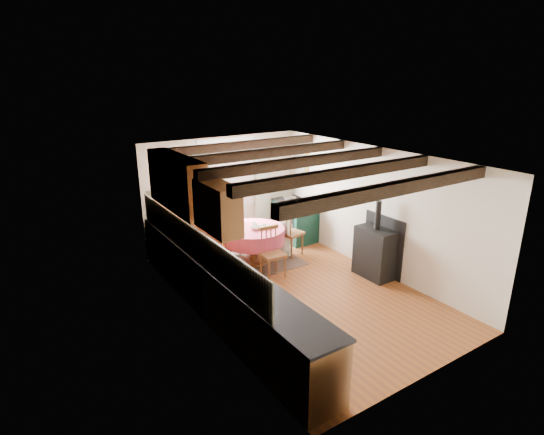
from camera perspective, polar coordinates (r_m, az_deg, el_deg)
floor at (r=7.87m, az=3.24°, el=-9.53°), size 3.60×5.50×0.00m
ceiling at (r=7.07m, az=3.59°, el=7.93°), size 3.60×5.50×0.00m
wall_back at (r=9.62m, az=-6.39°, el=3.35°), size 3.60×0.00×2.40m
wall_front at (r=5.61m, az=20.58°, el=-9.13°), size 3.60×0.00×2.40m
wall_left at (r=6.53m, az=-9.42°, el=-4.17°), size 0.00×5.50×2.40m
wall_right at (r=8.53m, az=13.18°, el=0.99°), size 0.00×5.50×2.40m
beam_a at (r=5.65m, az=15.79°, el=3.66°), size 3.60×0.16×0.16m
beam_b at (r=6.33m, az=9.01°, el=5.67°), size 3.60×0.16×0.16m
beam_c at (r=7.08m, az=3.58°, el=7.21°), size 3.60×0.16×0.16m
beam_d at (r=7.89m, az=-0.80°, el=8.40°), size 3.60×0.16×0.16m
beam_e at (r=8.74m, az=-4.37°, el=9.33°), size 3.60×0.16×0.16m
splash_left at (r=6.80m, az=-10.31°, el=-3.31°), size 0.02×4.50×0.55m
splash_back at (r=9.22m, az=-11.87°, el=2.39°), size 1.40×0.02×0.55m
base_cabinet_left at (r=6.97m, az=-6.82°, el=-9.46°), size 0.60×5.30×0.88m
base_cabinet_back at (r=9.19m, az=-11.20°, el=-2.62°), size 1.30×0.60×0.88m
worktop_left at (r=6.77m, az=-6.81°, el=-5.97°), size 0.64×5.30×0.04m
worktop_back at (r=9.02m, az=-11.33°, el=0.07°), size 1.30×0.64×0.04m
wall_cabinet_glass at (r=7.43m, az=-12.34°, el=4.50°), size 0.34×1.80×0.90m
wall_cabinet_solid at (r=6.11m, az=-7.15°, el=1.30°), size 0.34×0.90×0.70m
window_frame at (r=9.56m, az=-5.90°, el=5.74°), size 1.34×0.03×1.54m
window_pane at (r=9.56m, az=-5.91°, el=5.74°), size 1.20×0.01×1.40m
curtain_left at (r=9.26m, az=-10.22°, el=1.93°), size 0.35×0.10×2.10m
curtain_right at (r=10.01m, az=-1.26°, el=3.47°), size 0.35×0.10×2.10m
curtain_rod at (r=9.37m, az=-5.77°, el=9.22°), size 2.00×0.03×0.03m
wall_picture at (r=10.05m, az=3.78°, el=7.00°), size 0.04×0.50×0.60m
wall_plate at (r=9.99m, az=-1.01°, el=6.96°), size 0.30×0.02×0.30m
rug at (r=8.95m, az=-2.39°, el=-5.85°), size 1.78×1.38×0.01m
dining_table at (r=8.81m, az=-2.42°, el=-3.67°), size 1.24×1.24×0.75m
chair_near at (r=8.16m, az=0.13°, el=-4.63°), size 0.45×0.47×0.97m
chair_left at (r=8.38m, az=-7.44°, el=-4.20°), size 0.46×0.44×0.97m
chair_right at (r=9.14m, az=2.43°, el=-1.78°), size 0.57×0.55×1.06m
aga_range at (r=10.03m, az=3.01°, el=-0.33°), size 0.65×1.01×0.93m
cast_iron_stove at (r=8.32m, az=13.42°, el=-2.81°), size 0.44×0.74×1.48m
child_far at (r=9.17m, az=-4.98°, el=-1.49°), size 0.47×0.37×1.14m
child_right at (r=9.10m, az=1.54°, el=-1.74°), size 0.43×0.58×1.09m
bowl_a at (r=8.65m, az=-0.81°, el=-1.23°), size 0.25×0.25×0.06m
bowl_b at (r=8.59m, az=-2.19°, el=-1.34°), size 0.23×0.23×0.07m
cup at (r=8.71m, az=-2.29°, el=-0.95°), size 0.14×0.14×0.10m
canister_tall at (r=8.94m, az=-13.65°, el=0.65°), size 0.14×0.14×0.23m
canister_wide at (r=9.07m, az=-10.55°, el=1.11°), size 0.20×0.20×0.22m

